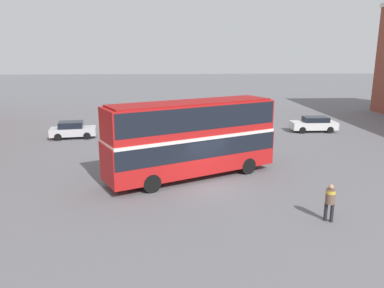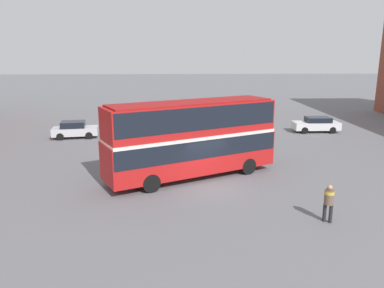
% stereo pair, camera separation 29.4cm
% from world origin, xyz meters
% --- Properties ---
extents(ground_plane, '(240.00, 240.00, 0.00)m').
position_xyz_m(ground_plane, '(0.00, 0.00, 0.00)').
color(ground_plane, slate).
extents(double_decker_bus, '(10.75, 7.07, 4.72)m').
position_xyz_m(double_decker_bus, '(-0.93, 1.79, 2.71)').
color(double_decker_bus, red).
rests_on(double_decker_bus, ground_plane).
extents(pedestrian_foreground, '(0.61, 0.61, 1.78)m').
position_xyz_m(pedestrian_foreground, '(4.95, -4.79, 1.09)').
color(pedestrian_foreground, '#232328').
rests_on(pedestrian_foreground, ground_plane).
extents(parked_car_kerb_near, '(4.38, 1.85, 1.47)m').
position_xyz_m(parked_car_kerb_near, '(11.77, 15.00, 0.75)').
color(parked_car_kerb_near, silver).
rests_on(parked_car_kerb_near, ground_plane).
extents(parked_car_kerb_far, '(4.20, 2.37, 1.51)m').
position_xyz_m(parked_car_kerb_far, '(-11.09, 13.41, 0.76)').
color(parked_car_kerb_far, silver).
rests_on(parked_car_kerb_far, ground_plane).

